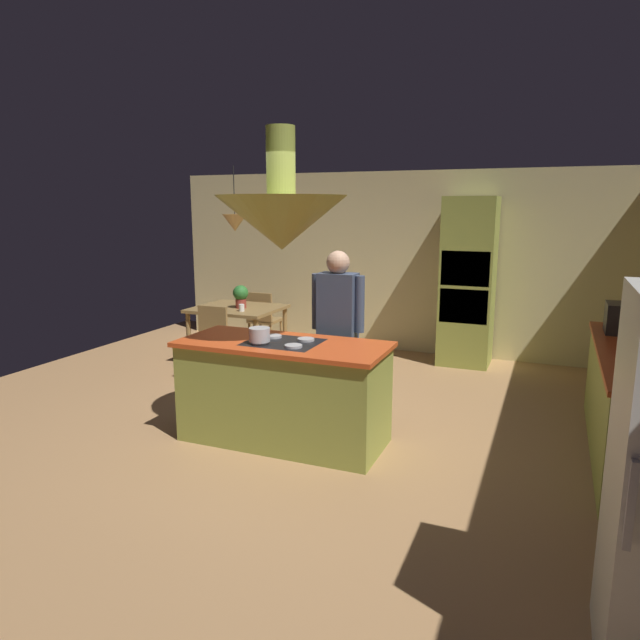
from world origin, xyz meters
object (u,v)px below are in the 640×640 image
(person_at_island, at_px, (338,325))
(microwave_on_counter, at_px, (633,319))
(dining_table, at_px, (238,314))
(chair_facing_island, at_px, (209,337))
(kitchen_island, at_px, (284,391))
(oven_tower, at_px, (468,282))
(potted_plant_on_table, at_px, (241,295))
(cup_on_table, at_px, (242,308))
(chair_by_back_wall, at_px, (263,317))
(cooking_pot_on_cooktop, at_px, (260,335))

(person_at_island, xyz_separation_m, microwave_on_counter, (2.59, 0.85, 0.09))
(dining_table, distance_m, chair_facing_island, 0.71)
(kitchen_island, height_order, oven_tower, oven_tower)
(microwave_on_counter, bearing_deg, dining_table, 172.76)
(kitchen_island, bearing_deg, oven_tower, 71.27)
(person_at_island, height_order, potted_plant_on_table, person_at_island)
(oven_tower, relative_size, potted_plant_on_table, 7.31)
(person_at_island, distance_m, cup_on_table, 2.12)
(oven_tower, distance_m, chair_facing_island, 3.40)
(oven_tower, distance_m, chair_by_back_wall, 2.90)
(potted_plant_on_table, bearing_deg, microwave_on_counter, -6.93)
(kitchen_island, bearing_deg, chair_facing_island, 140.41)
(person_at_island, relative_size, cooking_pot_on_cooktop, 9.22)
(dining_table, relative_size, cup_on_table, 12.32)
(cooking_pot_on_cooktop, bearing_deg, chair_facing_island, 135.08)
(potted_plant_on_table, relative_size, cooking_pot_on_cooktop, 1.67)
(oven_tower, relative_size, person_at_island, 1.32)
(chair_by_back_wall, height_order, cup_on_table, chair_by_back_wall)
(oven_tower, xyz_separation_m, microwave_on_counter, (1.74, -1.72, -0.05))
(oven_tower, bearing_deg, cooking_pot_on_cooktop, -110.48)
(chair_by_back_wall, relative_size, cooking_pot_on_cooktop, 4.83)
(kitchen_island, distance_m, person_at_island, 0.87)
(chair_by_back_wall, relative_size, microwave_on_counter, 1.89)
(cooking_pot_on_cooktop, bearing_deg, oven_tower, 69.52)
(person_at_island, bearing_deg, chair_facing_island, 159.44)
(dining_table, xyz_separation_m, microwave_on_counter, (4.54, -0.58, 0.38))
(kitchen_island, xyz_separation_m, chair_facing_island, (-1.70, 1.41, 0.05))
(kitchen_island, xyz_separation_m, chair_by_back_wall, (-1.70, 2.79, 0.05))
(kitchen_island, height_order, microwave_on_counter, microwave_on_counter)
(potted_plant_on_table, relative_size, microwave_on_counter, 0.65)
(oven_tower, xyz_separation_m, chair_by_back_wall, (-2.80, -0.45, -0.59))
(cooking_pot_on_cooktop, bearing_deg, kitchen_island, 39.09)
(kitchen_island, xyz_separation_m, cooking_pot_on_cooktop, (-0.16, -0.13, 0.53))
(oven_tower, height_order, microwave_on_counter, oven_tower)
(potted_plant_on_table, distance_m, cooking_pot_on_cooktop, 2.64)
(oven_tower, height_order, dining_table, oven_tower)
(kitchen_island, distance_m, microwave_on_counter, 3.28)
(chair_facing_island, xyz_separation_m, chair_by_back_wall, (0.00, 1.39, 0.00))
(potted_plant_on_table, bearing_deg, chair_by_back_wall, 95.98)
(potted_plant_on_table, bearing_deg, kitchen_island, -51.83)
(potted_plant_on_table, bearing_deg, cooking_pot_on_cooktop, -56.31)
(chair_facing_island, height_order, microwave_on_counter, microwave_on_counter)
(cup_on_table, bearing_deg, dining_table, 130.72)
(chair_facing_island, bearing_deg, microwave_on_counter, 1.48)
(kitchen_island, xyz_separation_m, microwave_on_counter, (2.84, 1.52, 0.59))
(potted_plant_on_table, bearing_deg, person_at_island, -36.57)
(dining_table, distance_m, chair_by_back_wall, 0.71)
(chair_facing_island, height_order, chair_by_back_wall, same)
(cup_on_table, bearing_deg, potted_plant_on_table, 122.22)
(kitchen_island, distance_m, chair_facing_island, 2.21)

